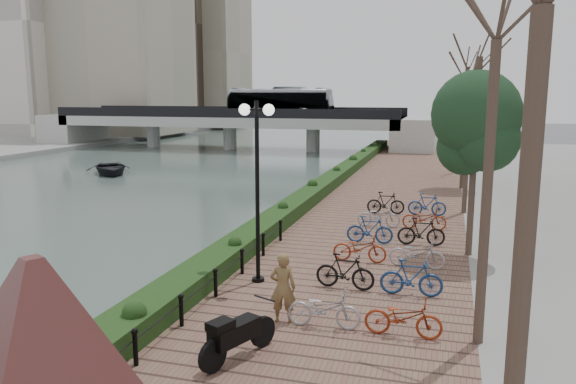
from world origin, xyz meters
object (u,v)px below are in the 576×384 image
at_px(motorcycle, 239,333).
at_px(boat, 110,168).
at_px(granite_monument, 41,369).
at_px(lamppost, 257,154).
at_px(pedestrian, 283,288).

relative_size(motorcycle, boat, 0.40).
relative_size(granite_monument, boat, 1.21).
relative_size(granite_monument, lamppost, 1.05).
bearing_deg(granite_monument, pedestrian, 74.95).
xyz_separation_m(motorcycle, pedestrian, (0.32, 2.05, 0.28)).
bearing_deg(pedestrian, granite_monument, 64.06).
distance_m(pedestrian, boat, 30.73).
bearing_deg(lamppost, granite_monument, -90.84).
relative_size(lamppost, pedestrian, 3.04).
distance_m(lamppost, motorcycle, 5.74).
distance_m(motorcycle, boat, 32.11).
bearing_deg(motorcycle, boat, 151.03).
height_order(granite_monument, boat, granite_monument).
relative_size(pedestrian, boat, 0.38).
xyz_separation_m(granite_monument, pedestrian, (1.65, 6.12, -0.78)).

